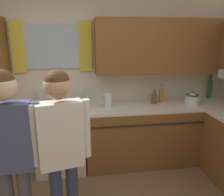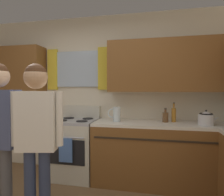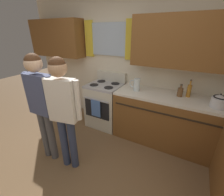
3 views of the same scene
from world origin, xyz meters
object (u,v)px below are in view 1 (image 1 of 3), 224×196
adult_left (10,145)px  water_pitcher (107,100)px  bottle_oil_amber (161,95)px  adult_in_plaid (61,141)px  bottle_wine_green (210,89)px  stove_oven (61,137)px  bottle_squat_brown (154,98)px  stovetop_kettle (192,99)px

adult_left → water_pitcher: bearing=52.7°
bottle_oil_amber → adult_in_plaid: (-1.37, -1.35, 0.01)m
bottle_wine_green → stove_oven: bearing=-174.3°
bottle_squat_brown → adult_in_plaid: 1.80m
bottle_wine_green → bottle_squat_brown: 1.01m
stove_oven → adult_in_plaid: (0.13, -1.24, 0.55)m
bottle_squat_brown → adult_left: bearing=-141.3°
water_pitcher → adult_in_plaid: (-0.54, -1.21, 0.01)m
bottle_squat_brown → adult_in_plaid: (-1.25, -1.30, 0.04)m
bottle_oil_amber → stovetop_kettle: bottle_oil_amber is taller
stove_oven → water_pitcher: (0.67, -0.03, 0.54)m
bottle_squat_brown → stovetop_kettle: size_ratio=0.75×
bottle_squat_brown → bottle_wine_green: bearing=10.1°
water_pitcher → bottle_squat_brown: bearing=7.1°
bottle_wine_green → stovetop_kettle: (-0.48, -0.34, -0.06)m
stovetop_kettle → adult_in_plaid: (-1.76, -1.14, 0.02)m
bottle_squat_brown → stove_oven: bearing=-177.5°
bottle_oil_amber → adult_left: bearing=-142.3°
stove_oven → water_pitcher: bearing=-2.5°
stove_oven → water_pitcher: water_pitcher is taller
stovetop_kettle → adult_in_plaid: size_ratio=0.17×
stove_oven → bottle_wine_green: bearing=5.7°
bottle_oil_amber → adult_left: adult_left is taller
stovetop_kettle → water_pitcher: (-1.22, 0.08, 0.02)m
bottle_wine_green → stovetop_kettle: bottle_wine_green is taller
adult_left → stove_oven: bearing=77.8°
stovetop_kettle → bottle_squat_brown: bearing=162.1°
bottle_wine_green → adult_left: (-2.64, -1.50, -0.03)m
stovetop_kettle → water_pitcher: water_pitcher is taller
stove_oven → water_pitcher: 0.86m
stovetop_kettle → water_pitcher: size_ratio=1.24×
adult_in_plaid → adult_left: bearing=-177.3°
adult_left → adult_in_plaid: adult_left is taller
bottle_wine_green → adult_in_plaid: (-2.24, -1.48, -0.04)m
water_pitcher → adult_left: size_ratio=0.13×
bottle_squat_brown → adult_in_plaid: bearing=-133.8°
bottle_oil_amber → adult_left: 2.24m
bottle_oil_amber → bottle_wine_green: bearing=8.3°
stove_oven → water_pitcher: size_ratio=5.00×
stove_oven → adult_left: 1.40m
stovetop_kettle → adult_left: size_ratio=0.17×
bottle_wine_green → adult_in_plaid: adult_in_plaid is taller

